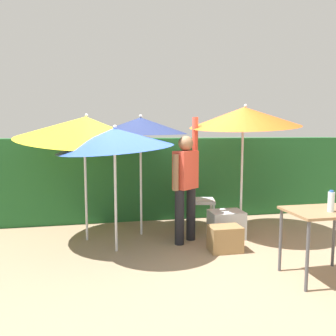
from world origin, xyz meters
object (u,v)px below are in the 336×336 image
(umbrella_rainbow, at_px, (141,126))
(person_vendor, at_px, (186,181))
(umbrella_navy, at_px, (115,139))
(chair_plastic, at_px, (197,198))
(cooler_box, at_px, (226,224))
(folding_table, at_px, (323,219))
(bottle_water, at_px, (331,202))
(umbrella_yellow, at_px, (244,117))
(crate_cardboard, at_px, (225,239))
(umbrella_orange, at_px, (85,129))

(umbrella_rainbow, xyz_separation_m, person_vendor, (0.61, -0.49, -0.82))
(umbrella_navy, relative_size, person_vendor, 0.96)
(umbrella_rainbow, bearing_deg, umbrella_navy, -122.08)
(chair_plastic, bearing_deg, umbrella_navy, -147.63)
(cooler_box, height_order, folding_table, folding_table)
(umbrella_rainbow, relative_size, bottle_water, 8.04)
(cooler_box, bearing_deg, umbrella_navy, -171.05)
(umbrella_yellow, distance_m, folding_table, 2.06)
(cooler_box, bearing_deg, chair_plastic, 114.10)
(umbrella_rainbow, bearing_deg, crate_cardboard, -42.86)
(cooler_box, xyz_separation_m, folding_table, (0.52, -1.57, 0.48))
(person_vendor, height_order, crate_cardboard, person_vendor)
(umbrella_yellow, bearing_deg, umbrella_navy, -169.91)
(umbrella_yellow, relative_size, folding_table, 2.70)
(bottle_water, bearing_deg, crate_cardboard, 125.92)
(umbrella_navy, xyz_separation_m, person_vendor, (1.04, 0.20, -0.63))
(chair_plastic, relative_size, cooler_box, 1.70)
(umbrella_rainbow, bearing_deg, person_vendor, -38.77)
(umbrella_yellow, distance_m, bottle_water, 2.02)
(cooler_box, relative_size, crate_cardboard, 1.18)
(cooler_box, bearing_deg, folding_table, -71.60)
(umbrella_yellow, distance_m, crate_cardboard, 1.91)
(umbrella_orange, bearing_deg, chair_plastic, 9.97)
(umbrella_rainbow, xyz_separation_m, bottle_water, (1.84, -2.06, -0.85))
(person_vendor, bearing_deg, umbrella_orange, 164.92)
(chair_plastic, height_order, cooler_box, chair_plastic)
(cooler_box, bearing_deg, umbrella_orange, 171.58)
(crate_cardboard, xyz_separation_m, folding_table, (0.76, -1.01, 0.51))
(umbrella_rainbow, bearing_deg, folding_table, -47.57)
(umbrella_orange, height_order, cooler_box, umbrella_orange)
(umbrella_rainbow, bearing_deg, bottle_water, -48.28)
(umbrella_orange, distance_m, umbrella_yellow, 2.44)
(bottle_water, bearing_deg, folding_table, 107.93)
(umbrella_navy, xyz_separation_m, chair_plastic, (1.44, 0.91, -1.06))
(umbrella_rainbow, relative_size, crate_cardboard, 4.35)
(folding_table, distance_m, bottle_water, 0.23)
(umbrella_orange, distance_m, bottle_water, 3.42)
(umbrella_yellow, bearing_deg, cooler_box, -163.47)
(umbrella_navy, distance_m, folding_table, 2.74)
(chair_plastic, height_order, crate_cardboard, chair_plastic)
(umbrella_yellow, height_order, folding_table, umbrella_yellow)
(umbrella_yellow, relative_size, chair_plastic, 2.43)
(crate_cardboard, bearing_deg, chair_plastic, 92.22)
(crate_cardboard, bearing_deg, bottle_water, -54.08)
(chair_plastic, bearing_deg, umbrella_rainbow, -167.38)
(umbrella_rainbow, height_order, crate_cardboard, umbrella_rainbow)
(umbrella_yellow, distance_m, person_vendor, 1.38)
(person_vendor, bearing_deg, umbrella_rainbow, 141.23)
(umbrella_yellow, bearing_deg, folding_table, -82.25)
(bottle_water, bearing_deg, cooler_box, 108.38)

